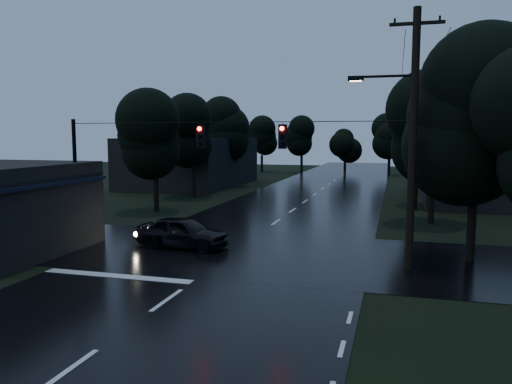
% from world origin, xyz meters
% --- Properties ---
extents(ground, '(160.00, 160.00, 0.00)m').
position_xyz_m(ground, '(0.00, 0.00, 0.00)').
color(ground, black).
rests_on(ground, ground).
extents(main_road, '(12.00, 120.00, 0.02)m').
position_xyz_m(main_road, '(0.00, 30.00, 0.00)').
color(main_road, black).
rests_on(main_road, ground).
extents(cross_street, '(60.00, 9.00, 0.02)m').
position_xyz_m(cross_street, '(0.00, 12.00, 0.00)').
color(cross_street, black).
rests_on(cross_street, ground).
extents(building_far_right, '(10.00, 14.00, 4.40)m').
position_xyz_m(building_far_right, '(14.00, 34.00, 2.20)').
color(building_far_right, black).
rests_on(building_far_right, ground).
extents(building_far_left, '(10.00, 16.00, 5.00)m').
position_xyz_m(building_far_left, '(-14.00, 40.00, 2.50)').
color(building_far_left, black).
rests_on(building_far_left, ground).
extents(utility_pole_main, '(3.50, 0.30, 10.00)m').
position_xyz_m(utility_pole_main, '(7.41, 11.00, 5.26)').
color(utility_pole_main, black).
rests_on(utility_pole_main, ground).
extents(utility_pole_far, '(2.00, 0.30, 7.50)m').
position_xyz_m(utility_pole_far, '(8.30, 28.00, 3.88)').
color(utility_pole_far, black).
rests_on(utility_pole_far, ground).
extents(anchor_pole_left, '(0.18, 0.18, 6.00)m').
position_xyz_m(anchor_pole_left, '(-7.50, 11.00, 3.00)').
color(anchor_pole_left, black).
rests_on(anchor_pole_left, ground).
extents(span_signals, '(15.00, 0.37, 1.12)m').
position_xyz_m(span_signals, '(0.56, 10.99, 5.24)').
color(span_signals, black).
rests_on(span_signals, ground).
extents(tree_corner_near, '(4.48, 4.48, 9.44)m').
position_xyz_m(tree_corner_near, '(10.00, 13.00, 5.99)').
color(tree_corner_near, black).
rests_on(tree_corner_near, ground).
extents(tree_left_a, '(3.92, 3.92, 8.26)m').
position_xyz_m(tree_left_a, '(-9.00, 22.00, 5.24)').
color(tree_left_a, black).
rests_on(tree_left_a, ground).
extents(tree_left_b, '(4.20, 4.20, 8.85)m').
position_xyz_m(tree_left_b, '(-9.60, 30.00, 5.62)').
color(tree_left_b, black).
rests_on(tree_left_b, ground).
extents(tree_left_c, '(4.48, 4.48, 9.44)m').
position_xyz_m(tree_left_c, '(-10.20, 40.00, 5.99)').
color(tree_left_c, black).
rests_on(tree_left_c, ground).
extents(tree_right_a, '(4.20, 4.20, 8.85)m').
position_xyz_m(tree_right_a, '(9.00, 22.00, 5.62)').
color(tree_right_a, black).
rests_on(tree_right_a, ground).
extents(tree_right_b, '(4.48, 4.48, 9.44)m').
position_xyz_m(tree_right_b, '(9.60, 30.00, 5.99)').
color(tree_right_b, black).
rests_on(tree_right_b, ground).
extents(tree_right_c, '(4.76, 4.76, 10.03)m').
position_xyz_m(tree_right_c, '(10.20, 40.00, 6.37)').
color(tree_right_c, black).
rests_on(tree_right_c, ground).
extents(car, '(4.43, 1.98, 1.48)m').
position_xyz_m(car, '(-2.61, 12.13, 0.74)').
color(car, black).
rests_on(car, ground).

